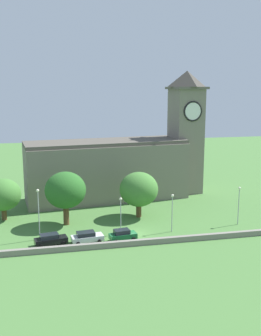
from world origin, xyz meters
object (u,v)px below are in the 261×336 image
at_px(tree_churchyard, 65,190).
at_px(tree_riverside_east, 139,189).
at_px(church, 123,162).
at_px(car_black, 51,239).
at_px(car_green, 123,235).
at_px(streetlamp_east_mid, 172,206).
at_px(streetlamp_east_end, 239,199).
at_px(car_white, 87,237).
at_px(streetlamp_west_mid, 38,207).
at_px(tree_riverside_west, 3,195).
at_px(streetlamp_central, 121,209).

bearing_deg(tree_churchyard, tree_riverside_east, 6.26).
xyz_separation_m(church, car_black, (-15.51, -23.76, -6.63)).
bearing_deg(car_green, tree_riverside_east, 64.66).
bearing_deg(car_green, streetlamp_east_mid, 14.00).
bearing_deg(streetlamp_east_end, tree_riverside_east, 153.87).
bearing_deg(car_black, streetlamp_east_end, 4.64).
bearing_deg(car_green, car_white, 175.37).
xyz_separation_m(streetlamp_west_mid, streetlamp_east_end, (32.70, -0.13, -0.77)).
relative_size(car_black, tree_riverside_west, 0.68).
bearing_deg(car_white, church, 66.90).
xyz_separation_m(streetlamp_central, streetlamp_east_mid, (8.19, -0.71, 0.15)).
height_order(streetlamp_central, tree_churchyard, tree_churchyard).
relative_size(church, tree_churchyard, 4.23).
distance_m(streetlamp_west_mid, tree_riverside_west, 12.44).
bearing_deg(streetlamp_west_mid, church, 51.02).
bearing_deg(car_white, streetlamp_east_end, 5.83).
relative_size(church, car_green, 8.94).
bearing_deg(tree_riverside_west, tree_churchyard, -24.65).
bearing_deg(car_green, car_black, 177.11).
bearing_deg(streetlamp_west_mid, car_white, -21.79).
bearing_deg(tree_churchyard, streetlamp_central, -38.12).
xyz_separation_m(car_green, streetlamp_east_mid, (8.45, 2.11, 3.32)).
xyz_separation_m(car_black, tree_riverside_east, (15.72, 10.09, 4.19)).
bearing_deg(streetlamp_central, tree_riverside_west, 148.97).
height_order(car_white, streetlamp_east_end, streetlamp_east_end).
distance_m(church, streetlamp_east_mid, 22.72).
xyz_separation_m(church, tree_riverside_west, (-23.17, -10.28, -2.97)).
bearing_deg(tree_riverside_east, car_green, -115.34).
bearing_deg(tree_riverside_east, streetlamp_east_mid, -68.15).
bearing_deg(streetlamp_east_mid, car_white, -173.09).
relative_size(car_white, streetlamp_east_mid, 0.79).
xyz_separation_m(streetlamp_east_mid, streetlamp_east_end, (11.99, 0.96, 0.20)).
height_order(streetlamp_central, tree_riverside_west, tree_riverside_west).
bearing_deg(church, streetlamp_west_mid, -128.98).
bearing_deg(tree_riverside_east, car_black, -147.31).
distance_m(car_black, streetlamp_west_mid, 5.30).
height_order(car_white, streetlamp_west_mid, streetlamp_west_mid).
xyz_separation_m(church, tree_riverside_east, (0.21, -13.67, -2.44)).
bearing_deg(tree_churchyard, car_black, -107.94).
height_order(car_black, streetlamp_central, streetlamp_central).
bearing_deg(car_green, streetlamp_central, 84.71).
bearing_deg(church, car_white, -113.10).
distance_m(tree_riverside_west, tree_riverside_east, 23.63).
bearing_deg(tree_churchyard, streetlamp_east_end, -12.24).
bearing_deg(car_white, tree_riverside_west, 133.73).
distance_m(car_white, streetlamp_central, 6.90).
distance_m(streetlamp_west_mid, tree_riverside_east, 18.82).
relative_size(streetlamp_central, tree_riverside_west, 0.81).
xyz_separation_m(car_green, streetlamp_east_end, (20.44, 3.07, 3.52)).
height_order(church, car_white, church).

